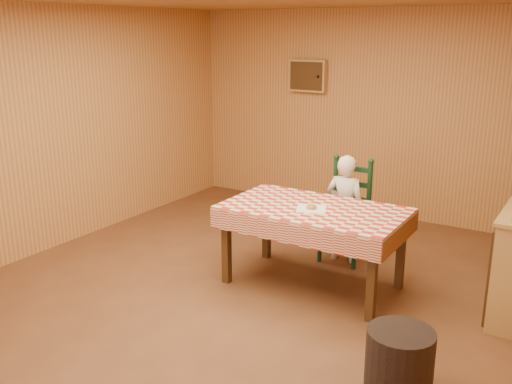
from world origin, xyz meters
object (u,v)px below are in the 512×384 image
(storage_bin, at_px, (399,362))
(dining_table, at_px, (314,216))
(ladder_chair, at_px, (347,213))
(seated_child, at_px, (345,209))

(storage_bin, bearing_deg, dining_table, 135.88)
(dining_table, distance_m, ladder_chair, 0.81)
(dining_table, distance_m, seated_child, 0.74)
(seated_child, distance_m, storage_bin, 2.31)
(dining_table, relative_size, storage_bin, 3.70)
(dining_table, xyz_separation_m, seated_child, (-0.00, 0.73, -0.13))
(dining_table, height_order, storage_bin, dining_table)
(dining_table, bearing_deg, storage_bin, -44.12)
(seated_child, bearing_deg, storage_bin, 122.59)
(dining_table, relative_size, ladder_chair, 1.53)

